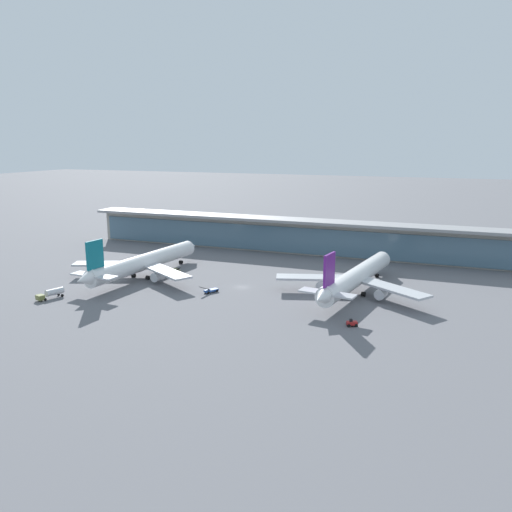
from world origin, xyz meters
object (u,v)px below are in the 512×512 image
Objects in this scene: airliner_left_stand at (143,262)px; service_truck_by_tail_red at (352,323)px; airliner_centre_stand at (356,277)px; service_truck_mid_apron_blue at (211,290)px; service_truck_near_nose_olive at (51,293)px; service_truck_under_wing_olive at (177,270)px.

airliner_left_stand is 83.50m from service_truck_by_tail_red.
airliner_centre_stand is 10.04× the size of service_truck_mid_apron_blue.
airliner_left_stand is 34.85m from service_truck_near_nose_olive.
service_truck_mid_apron_blue reaches higher than service_truck_by_tail_red.
airliner_centre_stand is 96.44m from service_truck_near_nose_olive.
airliner_centre_stand is 31.45m from service_truck_by_tail_red.
service_truck_near_nose_olive reaches higher than service_truck_by_tail_red.
service_truck_mid_apron_blue is 1.99× the size of service_truck_by_tail_red.
airliner_left_stand reaches higher than service_truck_under_wing_olive.
service_truck_mid_apron_blue is at bearing -15.40° from airliner_left_stand.
service_truck_by_tail_red is (72.74, -34.27, 0.07)m from service_truck_under_wing_olive.
service_truck_under_wing_olive reaches higher than service_truck_by_tail_red.
service_truck_near_nose_olive is at bearing -114.56° from service_truck_under_wing_olive.
service_truck_near_nose_olive is at bearing -155.59° from airliner_centre_stand.
service_truck_by_tail_red is at bearing -25.23° from service_truck_under_wing_olive.
airliner_left_stand is 19.97× the size of service_truck_by_tail_red.
airliner_left_stand is 11.32× the size of service_truck_under_wing_olive.
airliner_left_stand is 32.69m from service_truck_mid_apron_blue.
service_truck_by_tail_red is at bearing -81.11° from airliner_centre_stand.
service_truck_under_wing_olive and service_truck_mid_apron_blue have the same top height.
airliner_left_stand reaches higher than service_truck_near_nose_olive.
service_truck_mid_apron_blue is (23.86, -19.64, 0.00)m from service_truck_under_wing_olive.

